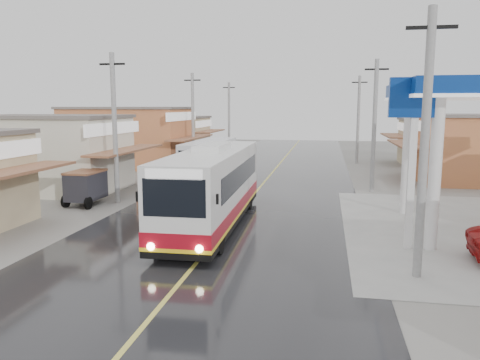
{
  "coord_description": "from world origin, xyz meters",
  "views": [
    {
      "loc": [
        4.15,
        -14.49,
        5.16
      ],
      "look_at": [
        0.35,
        6.14,
        1.89
      ],
      "focal_mm": 35.0,
      "sensor_mm": 36.0,
      "label": 1
    }
  ],
  "objects_px": {
    "second_bus": "(210,159)",
    "coach_bus": "(213,187)",
    "tricycle_near": "(86,186)",
    "cyclist": "(173,195)"
  },
  "relations": [
    {
      "from": "cyclist",
      "to": "tricycle_near",
      "type": "height_order",
      "value": "cyclist"
    },
    {
      "from": "second_bus",
      "to": "cyclist",
      "type": "xyz_separation_m",
      "value": [
        0.51,
        -9.72,
        -0.77
      ]
    },
    {
      "from": "second_bus",
      "to": "coach_bus",
      "type": "bearing_deg",
      "value": -74.95
    },
    {
      "from": "coach_bus",
      "to": "cyclist",
      "type": "relative_size",
      "value": 5.17
    },
    {
      "from": "tricycle_near",
      "to": "coach_bus",
      "type": "bearing_deg",
      "value": -20.23
    },
    {
      "from": "second_bus",
      "to": "tricycle_near",
      "type": "relative_size",
      "value": 3.45
    },
    {
      "from": "coach_bus",
      "to": "tricycle_near",
      "type": "height_order",
      "value": "coach_bus"
    },
    {
      "from": "tricycle_near",
      "to": "second_bus",
      "type": "bearing_deg",
      "value": 66.82
    },
    {
      "from": "coach_bus",
      "to": "second_bus",
      "type": "distance_m",
      "value": 13.13
    },
    {
      "from": "coach_bus",
      "to": "cyclist",
      "type": "bearing_deg",
      "value": 132.51
    }
  ]
}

